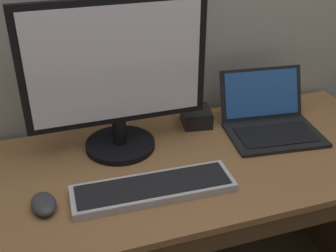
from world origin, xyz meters
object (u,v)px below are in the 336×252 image
Objects in this scene: external_monitor at (117,80)px; wired_keyboard at (153,188)px; computer_mouse at (44,204)px; external_drive_box at (196,117)px; laptop_black at (270,120)px.

external_monitor reaches higher than wired_keyboard.
external_monitor reaches higher than computer_mouse.
wired_keyboard is 4.19× the size of external_drive_box.
laptop_black reaches higher than external_drive_box.
external_monitor is 5.07× the size of external_drive_box.
wired_keyboard is at bearing -128.00° from external_drive_box.
laptop_black is at bearing -28.18° from external_drive_box.
wired_keyboard is (0.04, -0.26, -0.24)m from external_monitor.
laptop_black is 0.27m from external_drive_box.
computer_mouse reaches higher than wired_keyboard.
laptop_black is 3.07× the size of external_drive_box.
external_drive_box reaches higher than computer_mouse.
computer_mouse is (-0.27, -0.24, -0.23)m from external_monitor.
laptop_black is at bearing 23.14° from wired_keyboard.
computer_mouse is 0.91× the size of external_drive_box.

